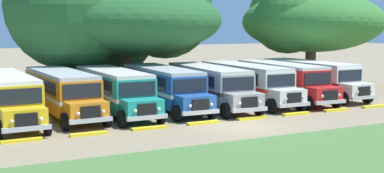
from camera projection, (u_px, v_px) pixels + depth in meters
ground_plane at (243, 127)px, 29.02m from camera, size 220.00×220.00×0.00m
foreground_grass_strip at (352, 162)px, 21.48m from camera, size 80.00×11.36×0.01m
parked_bus_slot_0 at (7, 96)px, 30.27m from camera, size 3.02×10.88×2.82m
parked_bus_slot_1 at (62, 91)px, 32.46m from camera, size 3.08×10.89×2.82m
parked_bus_slot_2 at (114, 89)px, 33.44m from camera, size 2.74×10.85×2.82m
parked_bus_slot_3 at (163, 86)px, 35.17m from camera, size 2.85×10.86×2.82m
parked_bus_slot_4 at (209, 84)px, 36.20m from camera, size 3.19×10.91×2.82m
parked_bus_slot_5 at (246, 81)px, 37.99m from camera, size 2.70×10.84×2.82m
parked_bus_slot_6 at (282, 79)px, 39.28m from camera, size 3.14×10.90×2.82m
parked_bus_slot_7 at (311, 77)px, 41.28m from camera, size 2.73×10.85×2.82m
curb_wheelstop_0 at (22, 140)px, 25.22m from camera, size 2.00×0.36×0.15m
curb_wheelstop_1 at (89, 134)px, 26.73m from camera, size 2.00×0.36×0.15m
curb_wheelstop_2 at (149, 128)px, 28.24m from camera, size 2.00×0.36×0.15m
curb_wheelstop_3 at (203, 123)px, 29.75m from camera, size 2.00×0.36×0.15m
curb_wheelstop_4 at (252, 118)px, 31.26m from camera, size 2.00×0.36×0.15m
curb_wheelstop_5 at (296, 114)px, 32.77m from camera, size 2.00×0.36×0.15m
curb_wheelstop_6 at (337, 110)px, 34.28m from camera, size 2.00×0.36×0.15m
curb_wheelstop_7 at (374, 106)px, 35.79m from camera, size 2.00×0.36×0.15m
broad_shade_tree at (116, 17)px, 43.22m from camera, size 18.58×18.45×12.00m
secondary_tree at (306, 19)px, 48.73m from camera, size 13.38×14.38×10.67m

